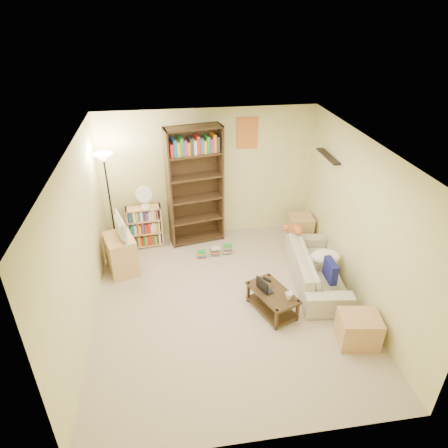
{
  "coord_description": "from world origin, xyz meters",
  "views": [
    {
      "loc": [
        -0.77,
        -4.76,
        4.14
      ],
      "look_at": [
        0.06,
        0.67,
        1.05
      ],
      "focal_mm": 32.0,
      "sensor_mm": 36.0,
      "label": 1
    }
  ],
  "objects_px": {
    "laptop": "(268,288)",
    "end_cabinet": "(358,329)",
    "tall_bookshelf": "(195,184)",
    "side_table": "(300,228)",
    "sofa": "(316,268)",
    "short_bookshelf": "(145,227)",
    "mug": "(289,296)",
    "floor_lamp": "(106,176)",
    "tv_stand": "(121,254)",
    "tabby_cat": "(295,229)",
    "coffee_table": "(272,299)",
    "desk_fan": "(144,197)",
    "television": "(117,228)"
  },
  "relations": [
    {
      "from": "tall_bookshelf",
      "to": "short_bookshelf",
      "type": "height_order",
      "value": "tall_bookshelf"
    },
    {
      "from": "tv_stand",
      "to": "side_table",
      "type": "bearing_deg",
      "value": -8.35
    },
    {
      "from": "sofa",
      "to": "side_table",
      "type": "relative_size",
      "value": 3.85
    },
    {
      "from": "sofa",
      "to": "tabby_cat",
      "type": "height_order",
      "value": "tabby_cat"
    },
    {
      "from": "television",
      "to": "short_bookshelf",
      "type": "height_order",
      "value": "television"
    },
    {
      "from": "mug",
      "to": "floor_lamp",
      "type": "distance_m",
      "value": 3.61
    },
    {
      "from": "mug",
      "to": "short_bookshelf",
      "type": "distance_m",
      "value": 3.16
    },
    {
      "from": "floor_lamp",
      "to": "end_cabinet",
      "type": "relative_size",
      "value": 3.63
    },
    {
      "from": "laptop",
      "to": "end_cabinet",
      "type": "height_order",
      "value": "end_cabinet"
    },
    {
      "from": "tv_stand",
      "to": "short_bookshelf",
      "type": "bearing_deg",
      "value": 44.99
    },
    {
      "from": "tall_bookshelf",
      "to": "coffee_table",
      "type": "bearing_deg",
      "value": -78.39
    },
    {
      "from": "desk_fan",
      "to": "end_cabinet",
      "type": "xyz_separation_m",
      "value": [
        2.87,
        -2.92,
        -0.83
      ]
    },
    {
      "from": "laptop",
      "to": "tall_bookshelf",
      "type": "distance_m",
      "value": 2.45
    },
    {
      "from": "sofa",
      "to": "end_cabinet",
      "type": "relative_size",
      "value": 3.62
    },
    {
      "from": "sofa",
      "to": "short_bookshelf",
      "type": "distance_m",
      "value": 3.23
    },
    {
      "from": "coffee_table",
      "to": "short_bookshelf",
      "type": "bearing_deg",
      "value": 109.45
    },
    {
      "from": "tv_stand",
      "to": "short_bookshelf",
      "type": "distance_m",
      "value": 0.87
    },
    {
      "from": "laptop",
      "to": "short_bookshelf",
      "type": "distance_m",
      "value": 2.79
    },
    {
      "from": "mug",
      "to": "side_table",
      "type": "xyz_separation_m",
      "value": [
        0.88,
        2.15,
        -0.16
      ]
    },
    {
      "from": "tv_stand",
      "to": "mug",
      "type": "bearing_deg",
      "value": -50.37
    },
    {
      "from": "coffee_table",
      "to": "floor_lamp",
      "type": "xyz_separation_m",
      "value": [
        -2.45,
        2.01,
        1.32
      ]
    },
    {
      "from": "short_bookshelf",
      "to": "sofa",
      "type": "bearing_deg",
      "value": -34.71
    },
    {
      "from": "side_table",
      "to": "coffee_table",
      "type": "bearing_deg",
      "value": -118.64
    },
    {
      "from": "mug",
      "to": "tall_bookshelf",
      "type": "xyz_separation_m",
      "value": [
        -1.12,
        2.42,
        0.78
      ]
    },
    {
      "from": "tabby_cat",
      "to": "mug",
      "type": "bearing_deg",
      "value": -110.07
    },
    {
      "from": "tabby_cat",
      "to": "laptop",
      "type": "bearing_deg",
      "value": -122.61
    },
    {
      "from": "sofa",
      "to": "short_bookshelf",
      "type": "xyz_separation_m",
      "value": [
        -2.81,
        1.59,
        0.14
      ]
    },
    {
      "from": "tall_bookshelf",
      "to": "side_table",
      "type": "bearing_deg",
      "value": -18.6
    },
    {
      "from": "tv_stand",
      "to": "side_table",
      "type": "distance_m",
      "value": 3.42
    },
    {
      "from": "coffee_table",
      "to": "short_bookshelf",
      "type": "distance_m",
      "value": 2.9
    },
    {
      "from": "tv_stand",
      "to": "short_bookshelf",
      "type": "height_order",
      "value": "short_bookshelf"
    },
    {
      "from": "tv_stand",
      "to": "tall_bookshelf",
      "type": "bearing_deg",
      "value": 13.13
    },
    {
      "from": "television",
      "to": "floor_lamp",
      "type": "distance_m",
      "value": 0.93
    },
    {
      "from": "tabby_cat",
      "to": "mug",
      "type": "height_order",
      "value": "tabby_cat"
    },
    {
      "from": "tv_stand",
      "to": "television",
      "type": "bearing_deg",
      "value": 0.0
    },
    {
      "from": "tabby_cat",
      "to": "tall_bookshelf",
      "type": "relative_size",
      "value": 0.19
    },
    {
      "from": "sofa",
      "to": "television",
      "type": "distance_m",
      "value": 3.36
    },
    {
      "from": "floor_lamp",
      "to": "tall_bookshelf",
      "type": "bearing_deg",
      "value": 8.29
    },
    {
      "from": "television",
      "to": "desk_fan",
      "type": "distance_m",
      "value": 0.87
    },
    {
      "from": "short_bookshelf",
      "to": "floor_lamp",
      "type": "distance_m",
      "value": 1.27
    },
    {
      "from": "laptop",
      "to": "mug",
      "type": "distance_m",
      "value": 0.37
    },
    {
      "from": "end_cabinet",
      "to": "tv_stand",
      "type": "bearing_deg",
      "value": 146.42
    },
    {
      "from": "sofa",
      "to": "mug",
      "type": "height_order",
      "value": "sofa"
    },
    {
      "from": "sofa",
      "to": "television",
      "type": "height_order",
      "value": "television"
    },
    {
      "from": "coffee_table",
      "to": "desk_fan",
      "type": "relative_size",
      "value": 2.17
    },
    {
      "from": "sofa",
      "to": "coffee_table",
      "type": "distance_m",
      "value": 1.08
    },
    {
      "from": "tv_stand",
      "to": "end_cabinet",
      "type": "relative_size",
      "value": 1.25
    },
    {
      "from": "laptop",
      "to": "tall_bookshelf",
      "type": "xyz_separation_m",
      "value": [
        -0.88,
        2.14,
        0.82
      ]
    },
    {
      "from": "tall_bookshelf",
      "to": "sofa",
      "type": "bearing_deg",
      "value": -52.9
    },
    {
      "from": "tabby_cat",
      "to": "floor_lamp",
      "type": "height_order",
      "value": "floor_lamp"
    }
  ]
}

